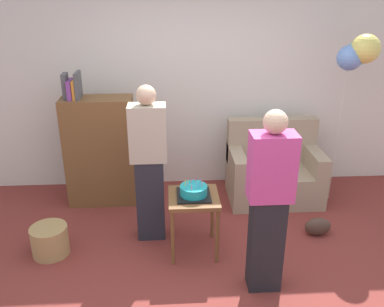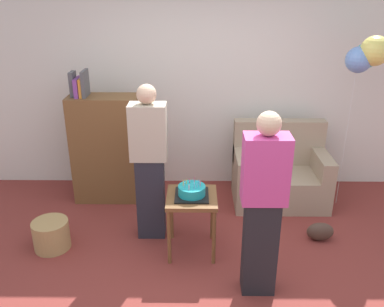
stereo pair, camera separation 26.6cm
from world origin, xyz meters
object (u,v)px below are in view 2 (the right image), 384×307
object	(u,v)px
side_table	(192,205)
birthday_cake	(192,191)
bookshelf	(106,148)
person_holding_cake	(263,206)
handbag	(320,232)
wicker_basket	(51,235)
couch	(279,175)
person_blowing_candles	(149,163)
balloon_bunch	(368,55)

from	to	relation	value
side_table	birthday_cake	world-z (taller)	birthday_cake
bookshelf	side_table	xyz separation A→B (m)	(1.03, -1.08, -0.15)
person_holding_cake	handbag	bearing A→B (deg)	-115.31
side_table	handbag	size ratio (longest dim) A/B	2.20
side_table	birthday_cake	xyz separation A→B (m)	(-0.00, -0.00, 0.15)
bookshelf	person_holding_cake	bearing A→B (deg)	-45.58
bookshelf	wicker_basket	distance (m)	1.24
couch	wicker_basket	bearing A→B (deg)	-157.45
person_blowing_candles	handbag	distance (m)	1.91
person_blowing_candles	balloon_bunch	xyz separation A→B (m)	(2.26, 0.64, 0.96)
handbag	balloon_bunch	world-z (taller)	balloon_bunch
person_blowing_candles	person_holding_cake	xyz separation A→B (m)	(1.01, -0.85, 0.00)
birthday_cake	person_blowing_candles	world-z (taller)	person_blowing_candles
couch	person_holding_cake	bearing A→B (deg)	-106.33
person_blowing_candles	handbag	bearing A→B (deg)	-19.08
side_table	balloon_bunch	distance (m)	2.41
couch	wicker_basket	world-z (taller)	couch
person_blowing_candles	birthday_cake	bearing A→B (deg)	-49.63
birthday_cake	person_blowing_candles	size ratio (longest dim) A/B	0.20
couch	person_blowing_candles	distance (m)	1.74
couch	side_table	world-z (taller)	couch
couch	bookshelf	bearing A→B (deg)	179.12
handbag	wicker_basket	bearing A→B (deg)	-176.69
couch	person_holding_cake	xyz separation A→B (m)	(-0.47, -1.61, 0.49)
couch	person_blowing_candles	world-z (taller)	person_blowing_candles
side_table	birthday_cake	bearing A→B (deg)	-112.40
person_holding_cake	balloon_bunch	size ratio (longest dim) A/B	0.82
side_table	person_blowing_candles	xyz separation A→B (m)	(-0.43, 0.28, 0.31)
wicker_basket	couch	bearing A→B (deg)	22.55
balloon_bunch	birthday_cake	bearing A→B (deg)	-153.30
bookshelf	person_blowing_candles	size ratio (longest dim) A/B	0.98
wicker_basket	balloon_bunch	xyz separation A→B (m)	(3.25, 0.89, 1.64)
side_table	handbag	xyz separation A→B (m)	(1.33, 0.19, -0.42)
bookshelf	side_table	world-z (taller)	bookshelf
couch	handbag	world-z (taller)	couch
person_holding_cake	person_blowing_candles	bearing A→B (deg)	-20.15
couch	balloon_bunch	bearing A→B (deg)	-9.55
side_table	bookshelf	bearing A→B (deg)	133.63
birthday_cake	person_blowing_candles	xyz separation A→B (m)	(-0.43, 0.28, 0.17)
bookshelf	handbag	size ratio (longest dim) A/B	5.69
couch	handbag	bearing A→B (deg)	-71.98
wicker_basket	bookshelf	bearing A→B (deg)	70.15
couch	bookshelf	size ratio (longest dim) A/B	0.69
wicker_basket	balloon_bunch	distance (m)	3.75
bookshelf	birthday_cake	xyz separation A→B (m)	(1.03, -1.08, -0.00)
birthday_cake	person_holding_cake	world-z (taller)	person_holding_cake
bookshelf	person_holding_cake	world-z (taller)	person_holding_cake
bookshelf	side_table	size ratio (longest dim) A/B	2.58
couch	wicker_basket	xyz separation A→B (m)	(-2.47, -1.03, -0.19)
couch	side_table	distance (m)	1.50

